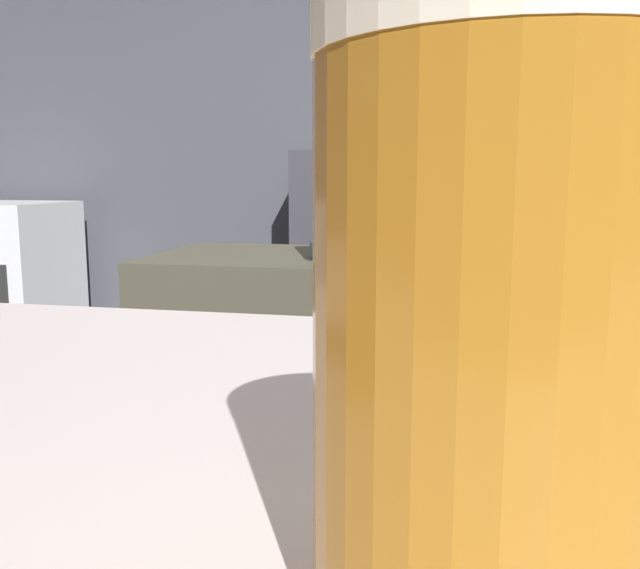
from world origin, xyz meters
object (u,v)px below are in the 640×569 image
object	(u,v)px
pint_glass_far	(497,330)
bottle_olive_oil	(390,134)
bartender	(443,245)
bottle_vinegar	(321,129)
mixing_bowl	(340,250)
bottle_soy	(435,133)
chefs_knife	(550,262)
bottle_hot_sauce	(449,133)
mini_fridge	(5,302)

from	to	relation	value
pint_glass_far	bottle_olive_oil	distance (m)	3.16
bartender	bottle_olive_oil	distance (m)	1.77
bottle_olive_oil	bottle_vinegar	world-z (taller)	bottle_vinegar
bartender	mixing_bowl	xyz separation A→B (m)	(-0.31, 0.40, -0.06)
mixing_bowl	bottle_soy	world-z (taller)	bottle_soy
chefs_knife	bottle_hot_sauce	world-z (taller)	bottle_hot_sauce
mini_fridge	bottle_olive_oil	world-z (taller)	bottle_olive_oil
bartender	pint_glass_far	distance (m)	1.42
chefs_knife	bottle_soy	distance (m)	1.34
mixing_bowl	bottle_hot_sauce	distance (m)	1.24
bottle_hot_sauce	bartender	bearing A→B (deg)	-88.43
mini_fridge	bottle_soy	xyz separation A→B (m)	(2.12, 0.16, 0.82)
bartender	mixing_bowl	distance (m)	0.51
mixing_bowl	bottle_vinegar	world-z (taller)	bottle_vinegar
bottle_soy	bottle_hot_sauce	xyz separation A→B (m)	(0.06, -0.08, -0.00)
pint_glass_far	bottle_olive_oil	xyz separation A→B (m)	(-0.38, 3.13, 0.22)
chefs_knife	mini_fridge	bearing A→B (deg)	146.63
bottle_hot_sauce	mixing_bowl	bearing A→B (deg)	-103.17
bartender	bottle_soy	world-z (taller)	bartender
bottle_hot_sauce	bottle_olive_oil	size ratio (longest dim) A/B	0.89
chefs_knife	mixing_bowl	bearing A→B (deg)	170.16
bottle_soy	bottle_vinegar	size ratio (longest dim) A/B	0.77
mini_fridge	bottle_soy	world-z (taller)	bottle_soy
bottle_hot_sauce	pint_glass_far	bearing A→B (deg)	-88.02
bartender	bottle_olive_oil	size ratio (longest dim) A/B	8.35
bottle_olive_oil	mixing_bowl	bearing A→B (deg)	-89.72
mini_fridge	pint_glass_far	world-z (taller)	pint_glass_far
bottle_soy	chefs_knife	bearing A→B (deg)	-72.50
mixing_bowl	mini_fridge	bearing A→B (deg)	150.99
mini_fridge	bartender	bearing A→B (deg)	-33.29
bartender	bottle_hot_sauce	distance (m)	1.58
pint_glass_far	bottle_hot_sauce	bearing A→B (deg)	91.98
bottle_olive_oil	bottle_hot_sauce	bearing A→B (deg)	-32.28
mini_fridge	bottle_soy	bearing A→B (deg)	4.35
pint_glass_far	bottle_olive_oil	size ratio (longest dim) A/B	0.72
bartender	chefs_knife	size ratio (longest dim) A/B	7.07
mixing_bowl	pint_glass_far	distance (m)	1.86
mixing_bowl	chefs_knife	bearing A→B (deg)	0.64
chefs_knife	pint_glass_far	world-z (taller)	pint_glass_far
pint_glass_far	bottle_vinegar	distance (m)	3.07
bottle_hot_sauce	bottle_olive_oil	world-z (taller)	bottle_olive_oil
pint_glass_far	bartender	bearing A→B (deg)	92.43
bottle_hot_sauce	bottle_vinegar	distance (m)	0.57
mini_fridge	chefs_knife	bearing A→B (deg)	-22.88
bottle_olive_oil	bottle_vinegar	bearing A→B (deg)	-155.11
bottle_vinegar	mini_fridge	bearing A→B (deg)	-176.08
bartender	bottle_vinegar	world-z (taller)	bartender
bottle_hot_sauce	bottle_vinegar	xyz separation A→B (m)	(-0.57, 0.03, 0.02)
mixing_bowl	bottle_vinegar	xyz separation A→B (m)	(-0.30, 1.18, 0.42)
bartender	pint_glass_far	bearing A→B (deg)	162.76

